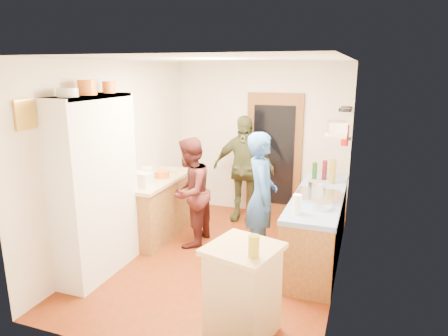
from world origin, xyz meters
The scene contains 44 objects.
floor centered at (0.00, 0.00, -0.01)m, with size 3.00×4.00×0.02m, color maroon.
ceiling centered at (0.00, 0.00, 2.61)m, with size 3.00×4.00×0.02m, color silver.
wall_back centered at (0.00, 2.01, 1.30)m, with size 3.00×0.02×2.60m, color beige.
wall_front centered at (0.00, -2.01, 1.30)m, with size 3.00×0.02×2.60m, color beige.
wall_left centered at (-1.51, 0.00, 1.30)m, with size 0.02×4.00×2.60m, color beige.
wall_right centered at (1.51, 0.00, 1.30)m, with size 0.02×4.00×2.60m, color beige.
door_frame centered at (0.25, 1.97, 1.05)m, with size 0.95×0.06×2.10m, color brown.
door_glass centered at (0.25, 1.94, 1.05)m, with size 0.70×0.02×1.70m, color black.
hutch_body centered at (-1.30, -0.80, 1.10)m, with size 0.40×1.20×2.20m, color white.
hutch_top_shelf centered at (-1.30, -0.80, 2.18)m, with size 0.40×1.14×0.04m, color white.
plate_stack centered at (-1.30, -1.13, 2.25)m, with size 0.22×0.22×0.09m, color white.
orange_pot_a centered at (-1.30, -0.81, 2.28)m, with size 0.21×0.21×0.17m, color orange.
orange_pot_b centered at (-1.30, -0.40, 2.27)m, with size 0.16×0.16×0.14m, color orange.
left_counter_base centered at (-1.20, 0.45, 0.42)m, with size 0.60×1.40×0.85m, color olive.
left_counter_top centered at (-1.20, 0.45, 0.88)m, with size 0.64×1.44×0.05m, color #D9B180.
toaster centered at (-1.15, 0.00, 1.00)m, with size 0.27×0.18×0.20m, color white.
kettle centered at (-1.25, 0.31, 1.00)m, with size 0.17×0.17×0.19m, color white.
orange_bowl centered at (-1.12, 0.52, 0.95)m, with size 0.21×0.21×0.10m, color orange.
chopping_board centered at (-1.18, 0.94, 0.91)m, with size 0.30×0.22×0.03m, color #D9B180.
right_counter_base centered at (1.20, 0.50, 0.42)m, with size 0.60×2.20×0.84m, color olive.
right_counter_top centered at (1.20, 0.50, 0.87)m, with size 0.62×2.22×0.06m, color #163DAB.
hob centered at (1.20, 0.36, 0.92)m, with size 0.55×0.58×0.04m, color silver.
pot_on_hob centered at (1.15, 0.51, 1.00)m, with size 0.19×0.19×0.13m, color silver.
bottle_a centered at (1.05, 1.12, 1.04)m, with size 0.07×0.07×0.27m, color #143F14.
bottle_b centered at (1.18, 1.24, 1.04)m, with size 0.07×0.07×0.29m, color #591419.
bottle_c centered at (1.31, 1.06, 1.07)m, with size 0.09×0.09×0.35m, color olive.
paper_towel centered at (1.05, -0.33, 1.01)m, with size 0.10×0.10×0.22m, color white.
mixing_bowl centered at (1.30, -0.07, 0.94)m, with size 0.23×0.23×0.09m, color silver.
island_base centered at (0.74, -1.37, 0.43)m, with size 0.55×0.55×0.86m, color #D9B180.
island_top centered at (0.74, -1.37, 0.89)m, with size 0.62×0.62×0.05m, color #D9B180.
cutting_board centered at (0.70, -1.31, 0.90)m, with size 0.35×0.28×0.02m, color white.
oil_jar centered at (0.88, -1.53, 1.01)m, with size 0.10×0.10×0.20m, color #AD9E2D.
pan_rail centered at (1.46, 1.52, 2.05)m, with size 0.02×0.02×0.65m, color silver.
pan_hang_a centered at (1.40, 1.35, 1.92)m, with size 0.18×0.18×0.05m, color black.
pan_hang_b centered at (1.40, 1.55, 1.90)m, with size 0.16×0.16×0.05m, color black.
pan_hang_c centered at (1.40, 1.75, 1.91)m, with size 0.17×0.17×0.05m, color black.
wall_shelf centered at (1.37, 0.45, 1.70)m, with size 0.26×0.42×0.03m, color #D9B180.
radio centered at (1.37, 0.45, 1.79)m, with size 0.22×0.30×0.15m, color silver.
ext_bracket centered at (1.47, 1.70, 1.45)m, with size 0.06×0.10×0.04m, color black.
fire_extinguisher centered at (1.41, 1.70, 1.50)m, with size 0.11×0.11×0.32m, color red.
picture_frame centered at (-1.48, -1.55, 2.05)m, with size 0.03×0.25×0.30m, color gold.
person_hob centered at (0.52, 0.25, 0.86)m, with size 0.63×0.41×1.71m, color #284F92.
person_left centered at (-0.55, 0.36, 0.78)m, with size 0.76×0.59×1.57m, color #441A18.
person_back centered at (-0.14, 1.51, 0.88)m, with size 1.03×0.43×1.77m, color #3D3F23.
Camera 1 is at (1.72, -4.60, 2.50)m, focal length 32.00 mm.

